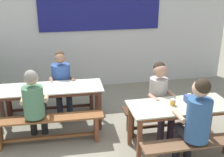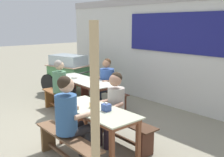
% 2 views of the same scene
% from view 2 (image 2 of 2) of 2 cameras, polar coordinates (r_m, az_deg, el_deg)
% --- Properties ---
extents(ground_plane, '(40.00, 40.00, 0.00)m').
position_cam_2_polar(ground_plane, '(5.43, -9.64, -10.63)').
color(ground_plane, gray).
extents(backdrop_wall, '(7.39, 0.23, 2.75)m').
position_cam_2_polar(backdrop_wall, '(6.88, 10.16, 6.58)').
color(backdrop_wall, silver).
rests_on(backdrop_wall, ground_plane).
extents(dining_table_far, '(1.88, 0.69, 0.75)m').
position_cam_2_polar(dining_table_far, '(6.27, -6.21, -0.97)').
color(dining_table_far, silver).
rests_on(dining_table_far, ground_plane).
extents(dining_table_near, '(1.53, 0.65, 0.75)m').
position_cam_2_polar(dining_table_near, '(4.16, -3.48, -7.76)').
color(dining_table_near, beige).
rests_on(dining_table_near, ground_plane).
extents(bench_far_back, '(1.82, 0.32, 0.46)m').
position_cam_2_polar(bench_far_back, '(6.65, -2.24, -3.37)').
color(bench_far_back, '#4E2D1F').
rests_on(bench_far_back, ground_plane).
extents(bench_far_front, '(1.75, 0.33, 0.46)m').
position_cam_2_polar(bench_far_front, '(6.09, -10.41, -4.96)').
color(bench_far_front, brown).
rests_on(bench_far_front, ground_plane).
extents(bench_near_back, '(1.44, 0.33, 0.46)m').
position_cam_2_polar(bench_near_back, '(4.62, 2.01, -10.61)').
color(bench_near_back, '#442B1B').
rests_on(bench_near_back, ground_plane).
extents(bench_near_front, '(1.47, 0.29, 0.46)m').
position_cam_2_polar(bench_near_front, '(4.03, -9.73, -14.16)').
color(bench_near_front, brown).
rests_on(bench_near_front, ground_plane).
extents(food_cart, '(1.69, 1.13, 1.14)m').
position_cam_2_polar(food_cart, '(7.97, -9.58, 1.75)').
color(food_cart, '#549759').
rests_on(food_cart, ground_plane).
extents(person_center_facing, '(0.48, 0.58, 1.24)m').
position_cam_2_polar(person_center_facing, '(6.34, -1.52, -0.43)').
color(person_center_facing, '#1D212D').
rests_on(person_center_facing, ground_plane).
extents(person_left_back_turned, '(0.44, 0.54, 1.25)m').
position_cam_2_polar(person_left_back_turned, '(6.18, -10.83, -0.87)').
color(person_left_back_turned, '#232424').
rests_on(person_left_back_turned, ground_plane).
extents(person_near_front, '(0.43, 0.54, 1.36)m').
position_cam_2_polar(person_near_front, '(3.88, -9.20, -7.69)').
color(person_near_front, '#26262A').
rests_on(person_near_front, ground_plane).
extents(person_right_near_table, '(0.43, 0.54, 1.26)m').
position_cam_2_polar(person_right_near_table, '(4.52, 0.26, -5.36)').
color(person_right_near_table, '#281F2A').
rests_on(person_right_near_table, ground_plane).
extents(tissue_box, '(0.13, 0.11, 0.13)m').
position_cam_2_polar(tissue_box, '(4.03, -1.26, -6.28)').
color(tissue_box, '#374F92').
rests_on(tissue_box, dining_table_near).
extents(condiment_jar, '(0.08, 0.08, 0.10)m').
position_cam_2_polar(condiment_jar, '(4.21, -4.38, -5.65)').
color(condiment_jar, gold).
rests_on(condiment_jar, dining_table_near).
extents(soup_bowl, '(0.16, 0.16, 0.05)m').
position_cam_2_polar(soup_bowl, '(6.41, -8.16, 0.21)').
color(soup_bowl, silver).
rests_on(soup_bowl, dining_table_far).
extents(wooden_support_post, '(0.10, 0.10, 2.11)m').
position_cam_2_polar(wooden_support_post, '(2.93, -3.70, -8.44)').
color(wooden_support_post, tan).
rests_on(wooden_support_post, ground_plane).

